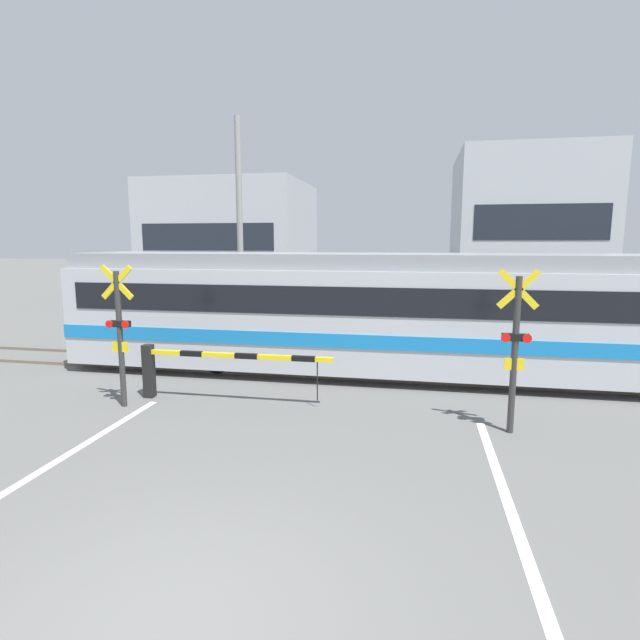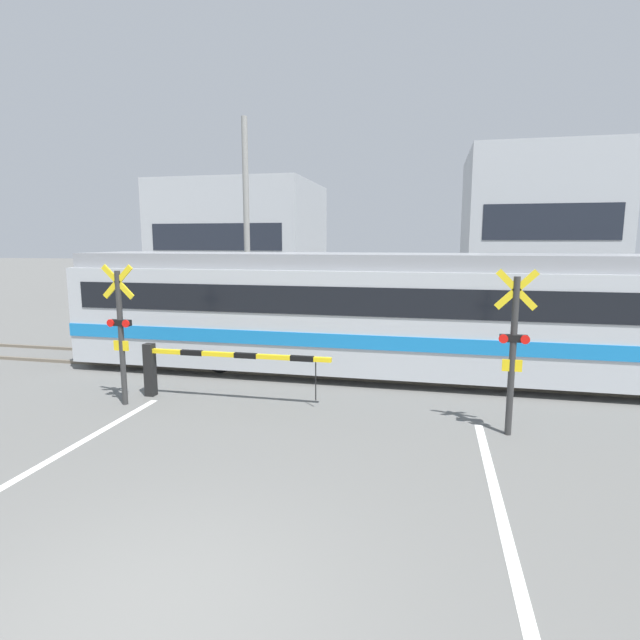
% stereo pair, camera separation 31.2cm
% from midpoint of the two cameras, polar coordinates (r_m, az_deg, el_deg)
% --- Properties ---
extents(ground_plane, '(160.00, 160.00, 0.00)m').
position_cam_midpoint_polar(ground_plane, '(5.26, -17.11, -30.00)').
color(ground_plane, '#60605E').
extents(rail_track_near, '(50.00, 0.10, 0.08)m').
position_cam_midpoint_polar(rail_track_near, '(12.07, 1.84, -6.57)').
color(rail_track_near, '#6B6051').
rests_on(rail_track_near, ground_plane).
extents(rail_track_far, '(50.00, 0.10, 0.08)m').
position_cam_midpoint_polar(rail_track_far, '(13.44, 2.99, -4.96)').
color(rail_track_far, '#6B6051').
rests_on(rail_track_far, ground_plane).
extents(road_stripe_right, '(0.14, 9.52, 0.01)m').
position_cam_midpoint_polar(road_stripe_right, '(5.48, 24.26, -28.55)').
color(road_stripe_right, white).
rests_on(road_stripe_right, ground_plane).
extents(commuter_train, '(19.90, 2.72, 2.98)m').
position_cam_midpoint_polar(commuter_train, '(12.32, 17.97, 0.73)').
color(commuter_train, '#B7BCC1').
rests_on(commuter_train, ground_plane).
extents(crossing_barrier_near, '(4.05, 0.20, 1.13)m').
position_cam_midpoint_polar(crossing_barrier_near, '(10.69, -13.28, -4.77)').
color(crossing_barrier_near, black).
rests_on(crossing_barrier_near, ground_plane).
extents(crossing_barrier_far, '(4.05, 0.20, 1.13)m').
position_cam_midpoint_polar(crossing_barrier_far, '(15.46, 13.43, -0.55)').
color(crossing_barrier_far, black).
rests_on(crossing_barrier_far, ground_plane).
extents(crossing_signal_left, '(0.68, 0.15, 2.83)m').
position_cam_midpoint_polar(crossing_signal_left, '(10.60, -21.05, -0.96)').
color(crossing_signal_left, '#333333').
rests_on(crossing_signal_left, ground_plane).
extents(crossing_signal_right, '(0.68, 0.15, 2.83)m').
position_cam_midpoint_polar(crossing_signal_right, '(8.98, 22.14, -2.74)').
color(crossing_signal_right, '#333333').
rests_on(crossing_signal_right, ground_plane).
extents(pedestrian, '(0.38, 0.22, 1.57)m').
position_cam_midpoint_polar(pedestrian, '(17.68, 1.90, 1.25)').
color(pedestrian, '#33384C').
rests_on(pedestrian, ground_plane).
extents(building_left_of_street, '(7.83, 7.03, 6.32)m').
position_cam_midpoint_polar(building_left_of_street, '(27.65, -8.50, 8.66)').
color(building_left_of_street, '#B2B7BC').
rests_on(building_left_of_street, ground_plane).
extents(building_right_of_street, '(6.38, 7.03, 7.38)m').
position_cam_midpoint_polar(building_right_of_street, '(26.28, 23.57, 9.17)').
color(building_right_of_street, '#B2B7BC').
rests_on(building_right_of_street, ground_plane).
extents(utility_pole_streetside, '(0.22, 0.22, 7.70)m').
position_cam_midpoint_polar(utility_pole_streetside, '(18.94, -7.91, 10.65)').
color(utility_pole_streetside, gray).
rests_on(utility_pole_streetside, ground_plane).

